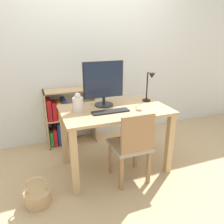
{
  "coord_description": "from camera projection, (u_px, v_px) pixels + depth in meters",
  "views": [
    {
      "loc": [
        -0.86,
        -2.18,
        1.59
      ],
      "look_at": [
        0.0,
        0.1,
        0.7
      ],
      "focal_mm": 35.0,
      "sensor_mm": 36.0,
      "label": 1
    }
  ],
  "objects": [
    {
      "name": "desk_lamp",
      "position": [
        150.0,
        84.0,
        2.63
      ],
      "size": [
        0.1,
        0.19,
        0.37
      ],
      "color": "black",
      "rests_on": "desk"
    },
    {
      "name": "basket",
      "position": [
        38.0,
        196.0,
        2.13
      ],
      "size": [
        0.25,
        0.25,
        0.31
      ],
      "color": "tan",
      "rests_on": "ground_plane"
    },
    {
      "name": "ground_plane",
      "position": [
        115.0,
        166.0,
        2.75
      ],
      "size": [
        10.0,
        10.0,
        0.0
      ],
      "primitive_type": "plane",
      "color": "tan"
    },
    {
      "name": "wall_back",
      "position": [
        90.0,
        53.0,
        3.19
      ],
      "size": [
        8.0,
        0.05,
        2.6
      ],
      "color": "silver",
      "rests_on": "ground_plane"
    },
    {
      "name": "bookshelf",
      "position": [
        62.0,
        119.0,
        3.18
      ],
      "size": [
        0.71,
        0.28,
        0.83
      ],
      "color": "tan",
      "rests_on": "ground_plane"
    },
    {
      "name": "desk",
      "position": [
        115.0,
        121.0,
        2.54
      ],
      "size": [
        1.22,
        0.74,
        0.77
      ],
      "color": "tan",
      "rests_on": "ground_plane"
    },
    {
      "name": "chair",
      "position": [
        132.0,
        145.0,
        2.33
      ],
      "size": [
        0.4,
        0.4,
        0.84
      ],
      "rotation": [
        0.0,
        0.0,
        0.12
      ],
      "color": "#9E937F",
      "rests_on": "ground_plane"
    },
    {
      "name": "monitor",
      "position": [
        104.0,
        82.0,
        2.5
      ],
      "size": [
        0.48,
        0.22,
        0.52
      ],
      "color": "#232326",
      "rests_on": "desk"
    },
    {
      "name": "vase",
      "position": [
        78.0,
        104.0,
        2.36
      ],
      "size": [
        0.12,
        0.12,
        0.21
      ],
      "color": "silver",
      "rests_on": "desk"
    },
    {
      "name": "keyboard",
      "position": [
        111.0,
        111.0,
        2.37
      ],
      "size": [
        0.41,
        0.11,
        0.02
      ],
      "color": "black",
      "rests_on": "desk"
    }
  ]
}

